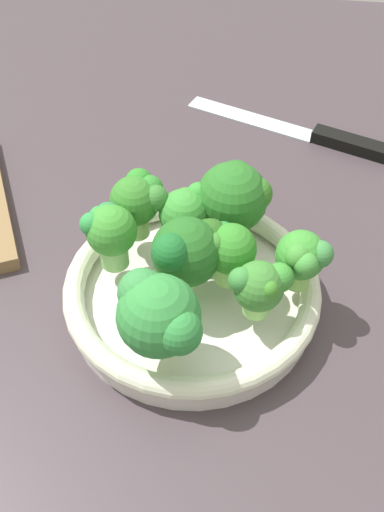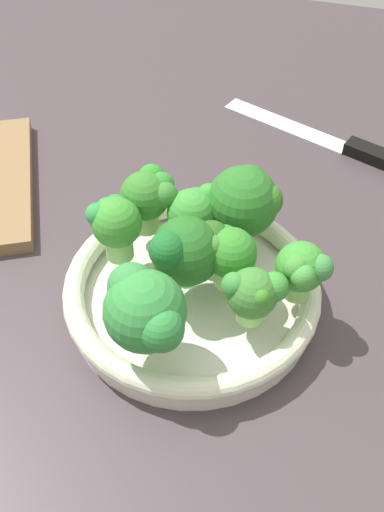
% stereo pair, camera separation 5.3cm
% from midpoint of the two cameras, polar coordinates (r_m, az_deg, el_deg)
% --- Properties ---
extents(ground_plane, '(1.30, 1.30, 0.03)m').
position_cam_midpoint_polar(ground_plane, '(0.61, 2.15, -2.36)').
color(ground_plane, '#41363C').
extents(bowl, '(0.23, 0.23, 0.04)m').
position_cam_midpoint_polar(bowl, '(0.56, 2.68, -3.48)').
color(bowl, silver).
rests_on(bowl, ground_plane).
extents(broccoli_floret_0, '(0.04, 0.05, 0.05)m').
position_cam_midpoint_polar(broccoli_floret_0, '(0.50, 8.79, -3.64)').
color(broccoli_floret_0, '#8FCF6A').
rests_on(broccoli_floret_0, bowl).
extents(broccoli_floret_1, '(0.05, 0.05, 0.06)m').
position_cam_midpoint_polar(broccoli_floret_1, '(0.56, 3.18, 4.06)').
color(broccoli_floret_1, '#7BBE54').
rests_on(broccoli_floret_1, bowl).
extents(broccoli_floret_2, '(0.05, 0.05, 0.06)m').
position_cam_midpoint_polar(broccoli_floret_2, '(0.52, 6.32, 0.10)').
color(broccoli_floret_2, '#98D06A').
rests_on(broccoli_floret_2, bowl).
extents(broccoli_floret_3, '(0.05, 0.05, 0.06)m').
position_cam_midpoint_polar(broccoli_floret_3, '(0.52, 13.11, -1.37)').
color(broccoli_floret_3, '#90CE60').
rests_on(broccoli_floret_3, bowl).
extents(broccoli_floret_4, '(0.05, 0.06, 0.06)m').
position_cam_midpoint_polar(broccoli_floret_4, '(0.57, -1.37, 5.61)').
color(broccoli_floret_4, '#9FCD71').
rests_on(broccoli_floret_4, bowl).
extents(broccoli_floret_5, '(0.05, 0.05, 0.06)m').
position_cam_midpoint_polar(broccoli_floret_5, '(0.54, -4.47, 2.98)').
color(broccoli_floret_5, '#83C869').
rests_on(broccoli_floret_5, bowl).
extents(broccoli_floret_6, '(0.07, 0.07, 0.08)m').
position_cam_midpoint_polar(broccoli_floret_6, '(0.47, -0.82, -5.37)').
color(broccoli_floret_6, '#86B14F').
rests_on(broccoli_floret_6, bowl).
extents(broccoli_floret_7, '(0.07, 0.07, 0.07)m').
position_cam_midpoint_polar(broccoli_floret_7, '(0.52, 2.50, 0.38)').
color(broccoli_floret_7, '#8FD761').
rests_on(broccoli_floret_7, bowl).
extents(broccoli_floret_8, '(0.07, 0.07, 0.07)m').
position_cam_midpoint_polar(broccoli_floret_8, '(0.57, 7.66, 5.15)').
color(broccoli_floret_8, '#83B460').
rests_on(broccoli_floret_8, bowl).
extents(knife, '(0.11, 0.26, 0.01)m').
position_cam_midpoint_polar(knife, '(0.78, 16.20, 9.74)').
color(knife, silver).
rests_on(knife, ground_plane).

